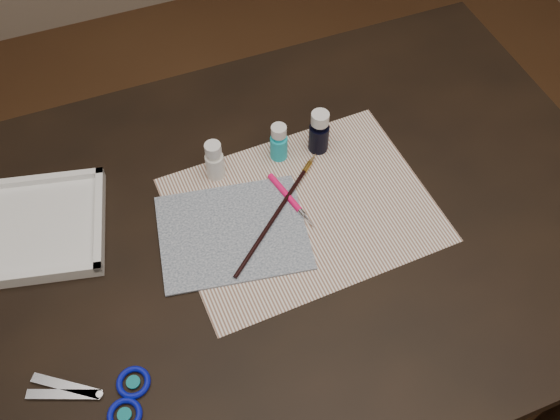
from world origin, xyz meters
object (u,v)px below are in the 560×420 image
object	(u,v)px
paper	(303,209)
paint_bottle_cyan	(279,142)
canvas	(233,232)
scissors	(87,398)
paint_bottle_navy	(319,132)
palette_tray	(41,226)
paint_bottle_white	(214,160)

from	to	relation	value
paper	paint_bottle_cyan	world-z (taller)	paint_bottle_cyan
canvas	scissors	size ratio (longest dim) A/B	1.28
paint_bottle_cyan	paint_bottle_navy	size ratio (longest dim) A/B	0.86
scissors	palette_tray	distance (m)	0.34
paint_bottle_cyan	scissors	size ratio (longest dim) A/B	0.40
canvas	palette_tray	world-z (taller)	palette_tray
canvas	paint_bottle_navy	world-z (taller)	paint_bottle_navy
palette_tray	canvas	bearing A→B (deg)	-22.32
scissors	palette_tray	world-z (taller)	palette_tray
paint_bottle_cyan	paper	bearing A→B (deg)	-92.35
paint_bottle_cyan	palette_tray	size ratio (longest dim) A/B	0.37
canvas	scissors	distance (m)	0.36
paint_bottle_white	paint_bottle_cyan	distance (m)	0.13
paper	scissors	size ratio (longest dim) A/B	2.27
canvas	paint_bottle_white	size ratio (longest dim) A/B	3.05
paint_bottle_navy	scissors	distance (m)	0.62
paint_bottle_cyan	palette_tray	xyz separation A→B (m)	(-0.46, -0.01, -0.03)
paint_bottle_cyan	palette_tray	distance (m)	0.46
paint_bottle_cyan	scissors	xyz separation A→B (m)	(-0.44, -0.34, -0.04)
paper	paint_bottle_navy	world-z (taller)	paint_bottle_navy
paint_bottle_cyan	paint_bottle_navy	xyz separation A→B (m)	(0.08, -0.01, 0.01)
paint_bottle_navy	paper	bearing A→B (deg)	-123.73
paint_bottle_navy	canvas	bearing A→B (deg)	-149.72
scissors	canvas	bearing A→B (deg)	-124.22
paper	paint_bottle_cyan	size ratio (longest dim) A/B	5.62
paper	paint_bottle_navy	size ratio (longest dim) A/B	4.84
paint_bottle_navy	paint_bottle_white	bearing A→B (deg)	177.55
paper	canvas	xyz separation A→B (m)	(-0.14, -0.00, 0.00)
paper	paint_bottle_white	size ratio (longest dim) A/B	5.41
scissors	palette_tray	xyz separation A→B (m)	(-0.01, 0.33, 0.01)
paper	palette_tray	size ratio (longest dim) A/B	2.10
paper	scissors	xyz separation A→B (m)	(-0.44, -0.21, 0.00)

